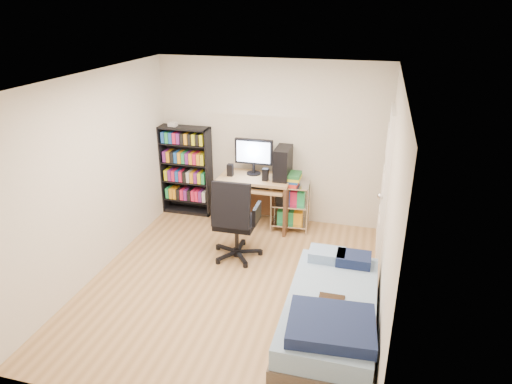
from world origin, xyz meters
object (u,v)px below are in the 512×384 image
(media_shelf, at_px, (186,170))
(bed, at_px, (331,313))
(office_chair, at_px, (236,233))
(computer_desk, at_px, (263,181))

(media_shelf, height_order, bed, media_shelf)
(media_shelf, relative_size, office_chair, 1.29)
(media_shelf, bearing_deg, office_chair, -45.21)
(office_chair, bearing_deg, bed, -41.19)
(bed, bearing_deg, media_shelf, 137.37)
(bed, bearing_deg, office_chair, 139.76)
(computer_desk, height_order, bed, computer_desk)
(media_shelf, height_order, office_chair, media_shelf)
(media_shelf, bearing_deg, bed, -42.63)
(computer_desk, bearing_deg, bed, -60.11)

